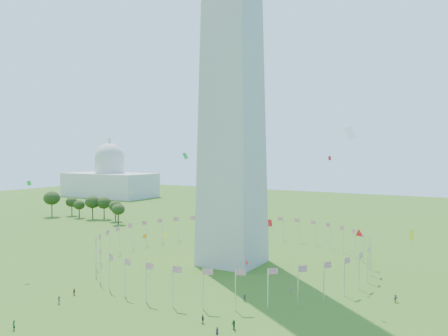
{
  "coord_description": "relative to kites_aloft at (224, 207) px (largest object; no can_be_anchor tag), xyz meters",
  "views": [
    {
      "loc": [
        63.87,
        -65.15,
        33.63
      ],
      "look_at": [
        5.78,
        35.0,
        29.58
      ],
      "focal_mm": 35.0,
      "sensor_mm": 36.0,
      "label": 1
    }
  ],
  "objects": [
    {
      "name": "kites_aloft",
      "position": [
        0.0,
        0.0,
        0.0
      ],
      "size": [
        112.66,
        85.2,
        33.22
      ],
      "color": "red",
      "rests_on": "ground"
    },
    {
      "name": "capitol_building",
      "position": [
        -190.7,
        153.52,
        2.71
      ],
      "size": [
        70.0,
        35.0,
        46.0
      ],
      "primitive_type": null,
      "color": "beige",
      "rests_on": "ground"
    },
    {
      "name": "flag_ring",
      "position": [
        -10.7,
        23.52,
        -15.79
      ],
      "size": [
        80.24,
        80.24,
        9.0
      ],
      "color": "silver",
      "rests_on": "ground"
    },
    {
      "name": "crowd",
      "position": [
        4.48,
        -23.5,
        -19.42
      ],
      "size": [
        103.57,
        76.06,
        1.96
      ],
      "color": "#282828",
      "rests_on": "ground"
    },
    {
      "name": "ground",
      "position": [
        -10.7,
        -26.48,
        -20.29
      ],
      "size": [
        600.0,
        600.0,
        0.0
      ],
      "primitive_type": "plane",
      "color": "#2E5714",
      "rests_on": "ground"
    },
    {
      "name": "tree_line_west",
      "position": [
        -119.14,
        64.17,
        -14.71
      ],
      "size": [
        55.68,
        15.44,
        13.13
      ],
      "color": "#2F4717",
      "rests_on": "ground"
    }
  ]
}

